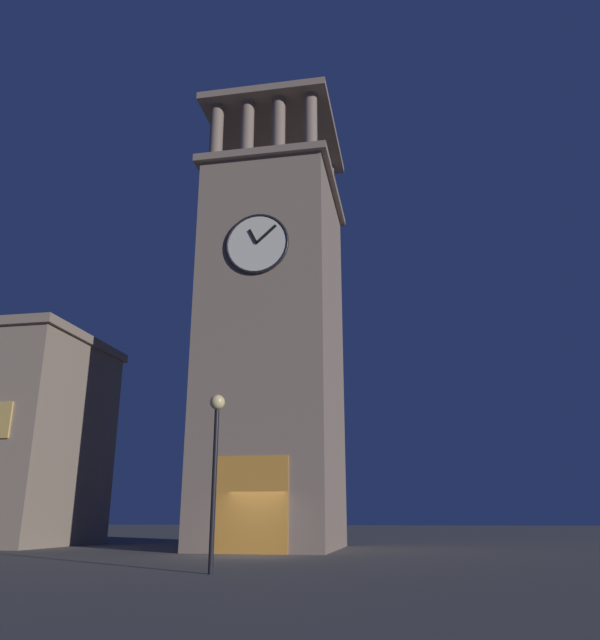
# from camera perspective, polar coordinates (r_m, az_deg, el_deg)

# --- Properties ---
(ground_plane) EXTENTS (200.00, 200.00, 0.00)m
(ground_plane) POSITION_cam_1_polar(r_m,az_deg,el_deg) (26.07, -4.72, -20.92)
(ground_plane) COLOR #56544F
(clocktower) EXTENTS (6.89, 8.82, 26.13)m
(clocktower) POSITION_cam_1_polar(r_m,az_deg,el_deg) (32.46, -2.35, -2.30)
(clocktower) COLOR gray
(clocktower) RESTS_ON ground_plane
(street_lamp) EXTENTS (0.44, 0.44, 4.88)m
(street_lamp) POSITION_cam_1_polar(r_m,az_deg,el_deg) (18.13, -7.80, -11.38)
(street_lamp) COLOR black
(street_lamp) RESTS_ON ground_plane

